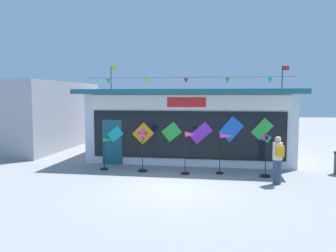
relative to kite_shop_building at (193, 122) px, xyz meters
The scene contains 9 objects.
ground_plane 6.80m from the kite_shop_building, 90.38° to the right, with size 80.00×80.00×0.00m, color gray.
kite_shop_building is the anchor object (origin of this frame).
wind_spinner_far_left 5.31m from the kite_shop_building, 127.56° to the right, with size 0.55×0.31×1.33m.
wind_spinner_left 4.52m from the kite_shop_building, 111.42° to the right, with size 0.38×0.38×1.74m.
wind_spinner_center_left 4.43m from the kite_shop_building, 86.58° to the right, with size 0.61×0.33×1.69m.
wind_spinner_center_right 4.46m from the kite_shop_building, 68.11° to the right, with size 0.69×0.35×1.64m.
wind_spinner_right 5.45m from the kite_shop_building, 54.05° to the right, with size 0.40×0.40×1.68m.
person_near_camera 6.47m from the kite_shop_building, 57.50° to the right, with size 0.36×0.47×1.68m.
neighbour_building 10.88m from the kite_shop_building, behind, with size 7.09×8.53×3.86m, color #99999E.
Camera 1 is at (1.66, -11.03, 3.08)m, focal length 36.80 mm.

